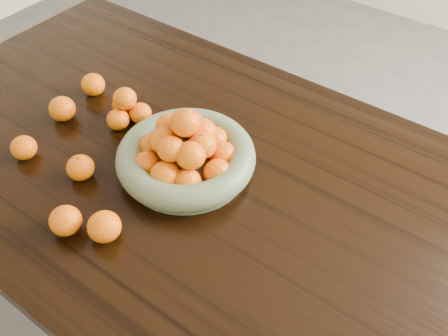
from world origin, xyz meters
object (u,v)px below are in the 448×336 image
Objects in this scene: dining_table at (229,211)px; orange_pyramid at (127,109)px; fruit_bowl at (186,154)px; loose_orange_0 at (80,168)px.

orange_pyramid is at bearing 174.32° from dining_table.
orange_pyramid is (-0.37, 0.04, 0.13)m from dining_table.
fruit_bowl reaches higher than orange_pyramid.
orange_pyramid is at bearing 169.04° from fruit_bowl.
fruit_bowl is (-0.12, -0.01, 0.14)m from dining_table.
orange_pyramid is (-0.25, 0.05, -0.01)m from fruit_bowl.
loose_orange_0 reaches higher than dining_table.
orange_pyramid reaches higher than dining_table.
loose_orange_0 is at bearing -136.86° from fruit_bowl.
orange_pyramid is 0.23m from loose_orange_0.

